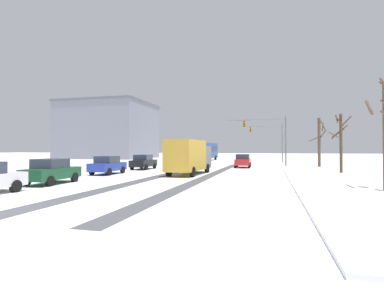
{
  "coord_description": "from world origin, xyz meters",
  "views": [
    {
      "loc": [
        8.43,
        -9.0,
        2.25
      ],
      "look_at": [
        0.0,
        23.13,
        2.8
      ],
      "focal_mm": 28.2,
      "sensor_mm": 36.0,
      "label": 1
    }
  ],
  "objects_px": {
    "car_red_lead": "(243,161)",
    "car_blue_third": "(108,165)",
    "office_building_far_left_block": "(109,131)",
    "traffic_signal_near_right": "(268,131)",
    "car_dark_green_fourth": "(52,171)",
    "bus_oncoming": "(206,150)",
    "bare_tree_sidewalk_mid": "(341,140)",
    "car_black_second": "(144,162)",
    "box_truck_delivery": "(189,156)",
    "bare_tree_sidewalk_far": "(319,141)",
    "traffic_signal_far_right": "(269,135)"
  },
  "relations": [
    {
      "from": "traffic_signal_near_right",
      "to": "car_dark_green_fourth",
      "type": "bearing_deg",
      "value": -119.65
    },
    {
      "from": "car_blue_third",
      "to": "car_dark_green_fourth",
      "type": "bearing_deg",
      "value": -87.22
    },
    {
      "from": "traffic_signal_far_right",
      "to": "car_dark_green_fourth",
      "type": "relative_size",
      "value": 1.78
    },
    {
      "from": "box_truck_delivery",
      "to": "bare_tree_sidewalk_mid",
      "type": "xyz_separation_m",
      "value": [
        13.4,
        5.51,
        1.48
      ]
    },
    {
      "from": "box_truck_delivery",
      "to": "office_building_far_left_block",
      "type": "xyz_separation_m",
      "value": [
        -31.13,
        40.05,
        5.1
      ]
    },
    {
      "from": "car_black_second",
      "to": "car_dark_green_fourth",
      "type": "relative_size",
      "value": 0.99
    },
    {
      "from": "car_red_lead",
      "to": "car_black_second",
      "type": "relative_size",
      "value": 1.0
    },
    {
      "from": "car_blue_third",
      "to": "office_building_far_left_block",
      "type": "height_order",
      "value": "office_building_far_left_block"
    },
    {
      "from": "car_red_lead",
      "to": "bare_tree_sidewalk_mid",
      "type": "distance_m",
      "value": 11.5
    },
    {
      "from": "bus_oncoming",
      "to": "office_building_far_left_block",
      "type": "bearing_deg",
      "value": 161.67
    },
    {
      "from": "car_black_second",
      "to": "car_blue_third",
      "type": "height_order",
      "value": "same"
    },
    {
      "from": "office_building_far_left_block",
      "to": "car_blue_third",
      "type": "bearing_deg",
      "value": -60.04
    },
    {
      "from": "traffic_signal_near_right",
      "to": "office_building_far_left_block",
      "type": "bearing_deg",
      "value": 145.83
    },
    {
      "from": "traffic_signal_far_right",
      "to": "car_red_lead",
      "type": "distance_m",
      "value": 15.78
    },
    {
      "from": "traffic_signal_near_right",
      "to": "bus_oncoming",
      "type": "xyz_separation_m",
      "value": [
        -11.86,
        17.07,
        -2.52
      ]
    },
    {
      "from": "traffic_signal_near_right",
      "to": "box_truck_delivery",
      "type": "relative_size",
      "value": 1.01
    },
    {
      "from": "car_dark_green_fourth",
      "to": "bare_tree_sidewalk_far",
      "type": "bearing_deg",
      "value": 51.19
    },
    {
      "from": "car_red_lead",
      "to": "bare_tree_sidewalk_far",
      "type": "distance_m",
      "value": 10.41
    },
    {
      "from": "traffic_signal_far_right",
      "to": "bus_oncoming",
      "type": "xyz_separation_m",
      "value": [
        -11.88,
        5.19,
        -2.52
      ]
    },
    {
      "from": "car_dark_green_fourth",
      "to": "office_building_far_left_block",
      "type": "bearing_deg",
      "value": 116.36
    },
    {
      "from": "traffic_signal_near_right",
      "to": "bare_tree_sidewalk_mid",
      "type": "height_order",
      "value": "traffic_signal_near_right"
    },
    {
      "from": "car_dark_green_fourth",
      "to": "office_building_far_left_block",
      "type": "relative_size",
      "value": 0.21
    },
    {
      "from": "traffic_signal_far_right",
      "to": "bare_tree_sidewalk_mid",
      "type": "distance_m",
      "value": 21.85
    },
    {
      "from": "traffic_signal_far_right",
      "to": "bus_oncoming",
      "type": "height_order",
      "value": "traffic_signal_far_right"
    },
    {
      "from": "car_red_lead",
      "to": "bare_tree_sidewalk_mid",
      "type": "xyz_separation_m",
      "value": [
        9.72,
        -5.71,
        2.3
      ]
    },
    {
      "from": "car_red_lead",
      "to": "car_blue_third",
      "type": "distance_m",
      "value": 16.78
    },
    {
      "from": "car_red_lead",
      "to": "bus_oncoming",
      "type": "xyz_separation_m",
      "value": [
        -8.88,
        20.24,
        1.18
      ]
    },
    {
      "from": "traffic_signal_far_right",
      "to": "car_red_lead",
      "type": "height_order",
      "value": "traffic_signal_far_right"
    },
    {
      "from": "car_dark_green_fourth",
      "to": "bare_tree_sidewalk_mid",
      "type": "relative_size",
      "value": 0.75
    },
    {
      "from": "car_black_second",
      "to": "box_truck_delivery",
      "type": "relative_size",
      "value": 0.55
    },
    {
      "from": "car_dark_green_fourth",
      "to": "box_truck_delivery",
      "type": "xyz_separation_m",
      "value": [
        6.74,
        9.17,
        0.82
      ]
    },
    {
      "from": "bare_tree_sidewalk_mid",
      "to": "bare_tree_sidewalk_far",
      "type": "bearing_deg",
      "value": 92.73
    },
    {
      "from": "car_red_lead",
      "to": "car_dark_green_fourth",
      "type": "relative_size",
      "value": 0.99
    },
    {
      "from": "traffic_signal_near_right",
      "to": "car_black_second",
      "type": "xyz_separation_m",
      "value": [
        -13.38,
        -9.11,
        -3.7
      ]
    },
    {
      "from": "car_black_second",
      "to": "car_blue_third",
      "type": "bearing_deg",
      "value": -93.32
    },
    {
      "from": "traffic_signal_far_right",
      "to": "car_black_second",
      "type": "xyz_separation_m",
      "value": [
        -13.4,
        -20.98,
        -3.69
      ]
    },
    {
      "from": "traffic_signal_far_right",
      "to": "office_building_far_left_block",
      "type": "bearing_deg",
      "value": 159.97
    },
    {
      "from": "car_blue_third",
      "to": "bus_oncoming",
      "type": "relative_size",
      "value": 0.37
    },
    {
      "from": "car_black_second",
      "to": "bare_tree_sidewalk_mid",
      "type": "relative_size",
      "value": 0.74
    },
    {
      "from": "car_black_second",
      "to": "car_blue_third",
      "type": "xyz_separation_m",
      "value": [
        -0.4,
        -6.9,
        0.0
      ]
    },
    {
      "from": "traffic_signal_far_right",
      "to": "bus_oncoming",
      "type": "relative_size",
      "value": 0.68
    },
    {
      "from": "traffic_signal_near_right",
      "to": "bare_tree_sidewalk_far",
      "type": "xyz_separation_m",
      "value": [
        6.27,
        0.91,
        -1.23
      ]
    },
    {
      "from": "car_blue_third",
      "to": "bare_tree_sidewalk_far",
      "type": "bearing_deg",
      "value": 40.16
    },
    {
      "from": "office_building_far_left_block",
      "to": "box_truck_delivery",
      "type": "bearing_deg",
      "value": -52.14
    },
    {
      "from": "car_blue_third",
      "to": "car_dark_green_fourth",
      "type": "xyz_separation_m",
      "value": [
        0.37,
        -7.55,
        0.0
      ]
    },
    {
      "from": "bare_tree_sidewalk_mid",
      "to": "car_black_second",
      "type": "bearing_deg",
      "value": -179.33
    },
    {
      "from": "traffic_signal_far_right",
      "to": "traffic_signal_near_right",
      "type": "bearing_deg",
      "value": -90.12
    },
    {
      "from": "car_dark_green_fourth",
      "to": "bus_oncoming",
      "type": "relative_size",
      "value": 0.38
    },
    {
      "from": "bare_tree_sidewalk_mid",
      "to": "bare_tree_sidewalk_far",
      "type": "relative_size",
      "value": 0.9
    },
    {
      "from": "car_red_lead",
      "to": "bus_oncoming",
      "type": "distance_m",
      "value": 22.13
    }
  ]
}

